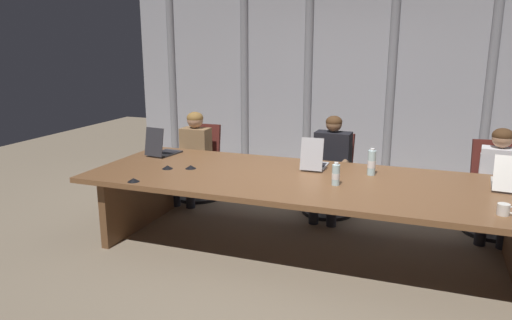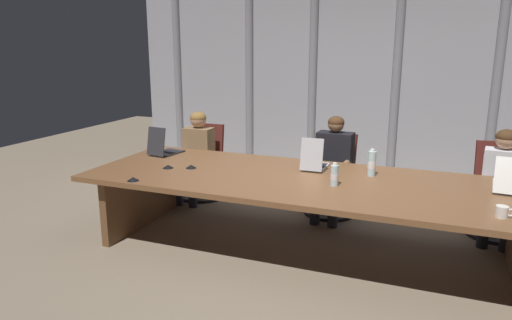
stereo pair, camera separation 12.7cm
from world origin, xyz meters
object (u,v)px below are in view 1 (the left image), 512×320
Objects in this scene: laptop_center at (505,180)px; person_left_mid at (331,161)px; laptop_left_mid at (314,162)px; office_chair_center at (493,199)px; laptop_left_end at (162,150)px; person_center at (498,177)px; conference_mic_middle at (133,180)px; water_bottle_secondary at (372,163)px; conference_mic_right_side at (167,167)px; conference_mic_left_side at (191,167)px; office_chair_left_end at (200,171)px; water_bottle_primary at (336,175)px; coffee_mug_near at (504,209)px; office_chair_left_mid at (330,184)px; person_left_end at (193,151)px.

laptop_center is 1.81m from person_left_mid.
laptop_left_mid is 0.43× the size of office_chair_center.
laptop_left_end is 3.55m from person_center.
conference_mic_middle is (-3.17, -1.67, 0.10)m from person_center.
water_bottle_secondary reaches higher than conference_mic_right_side.
conference_mic_left_side is (-2.91, -1.07, 0.10)m from person_center.
office_chair_left_end is 4.48× the size of water_bottle_primary.
laptop_center is at bearing 75.17° from office_chair_left_end.
office_chair_center is 4.60× the size of water_bottle_primary.
person_left_mid reaches higher than laptop_left_mid.
conference_mic_right_side is (0.05, 0.51, 0.00)m from conference_mic_middle.
water_bottle_primary is at bearing 15.62° from person_left_mid.
coffee_mug_near is (1.05, -0.78, -0.08)m from water_bottle_secondary.
office_chair_center reaches higher than coffee_mug_near.
office_chair_left_end is at bearing 159.47° from water_bottle_secondary.
laptop_center reaches higher than office_chair_left_mid.
person_left_end is (-0.00, -0.16, 0.29)m from office_chair_left_end.
person_left_mid is (-1.68, 0.67, -0.13)m from laptop_center.
laptop_left_mid is at bearing 20.75° from conference_mic_left_side.
laptop_left_end is at bearing 143.90° from conference_mic_left_side.
office_chair_left_mid is 0.83× the size of person_left_end.
laptop_center is at bearing 82.68° from coffee_mug_near.
coffee_mug_near is 1.19× the size of conference_mic_left_side.
person_left_end reaches higher than office_chair_center.
conference_mic_middle is (-1.44, -1.83, 0.40)m from office_chair_left_mid.
laptop_center is 0.94m from office_chair_center.
laptop_center is 0.68m from person_center.
office_chair_left_mid is 1.75m from person_left_end.
person_left_mid is at bearing 89.80° from person_left_end.
office_chair_center is 1.69m from coffee_mug_near.
water_bottle_primary is 1.58× the size of coffee_mug_near.
laptop_left_end is 1.90m from person_left_mid.
person_center reaches higher than water_bottle_primary.
office_chair_center is 7.29× the size of coffee_mug_near.
person_left_end reaches higher than coffee_mug_near.
conference_mic_right_side is (-3.09, -0.49, -0.04)m from laptop_center.
laptop_left_end is 0.37× the size of person_center.
person_left_end reaches higher than conference_mic_right_side.
office_chair_left_end is 0.83× the size of person_center.
conference_mic_left_side is at bearing -63.86° from person_center.
person_left_mid reaches higher than conference_mic_right_side.
person_center is at bearing 91.28° from office_chair_left_mid.
laptop_left_mid is 0.91m from office_chair_left_mid.
laptop_center reaches higher than office_chair_center.
laptop_left_mid is at bearing -64.18° from person_center.
laptop_left_mid reaches higher than office_chair_center.
office_chair_center is 0.82× the size of person_left_mid.
office_chair_left_end is at bearing 80.98° from laptop_center.
laptop_left_end is 2.11m from water_bottle_primary.
water_bottle_primary is (0.27, -1.14, 0.17)m from person_left_mid.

